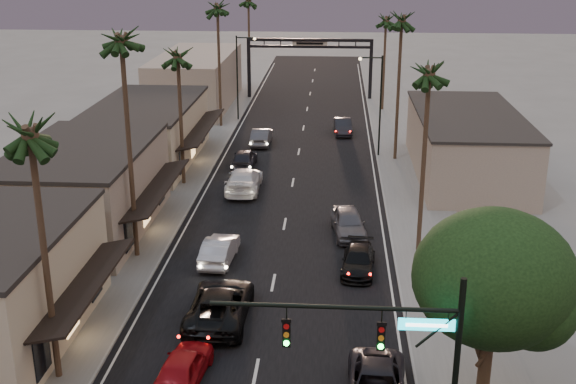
# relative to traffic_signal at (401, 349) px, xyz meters

# --- Properties ---
(ground) EXTENTS (200.00, 200.00, 0.00)m
(ground) POSITION_rel_traffic_signal_xyz_m (-5.69, 36.00, -5.08)
(ground) COLOR slate
(ground) RESTS_ON ground
(road) EXTENTS (14.00, 120.00, 0.02)m
(road) POSITION_rel_traffic_signal_xyz_m (-5.69, 41.00, -5.08)
(road) COLOR black
(road) RESTS_ON ground
(sidewalk_left) EXTENTS (5.00, 92.00, 0.12)m
(sidewalk_left) POSITION_rel_traffic_signal_xyz_m (-15.19, 48.00, -5.02)
(sidewalk_left) COLOR slate
(sidewalk_left) RESTS_ON ground
(sidewalk_right) EXTENTS (5.00, 92.00, 0.12)m
(sidewalk_right) POSITION_rel_traffic_signal_xyz_m (3.81, 48.00, -5.02)
(sidewalk_right) COLOR slate
(sidewalk_right) RESTS_ON ground
(storefront_mid) EXTENTS (8.00, 14.00, 5.50)m
(storefront_mid) POSITION_rel_traffic_signal_xyz_m (-18.69, 22.00, -2.33)
(storefront_mid) COLOR gray
(storefront_mid) RESTS_ON ground
(storefront_far) EXTENTS (8.00, 16.00, 5.00)m
(storefront_far) POSITION_rel_traffic_signal_xyz_m (-18.69, 38.00, -2.58)
(storefront_far) COLOR beige
(storefront_far) RESTS_ON ground
(storefront_dist) EXTENTS (8.00, 20.00, 6.00)m
(storefront_dist) POSITION_rel_traffic_signal_xyz_m (-18.69, 61.00, -2.08)
(storefront_dist) COLOR gray
(storefront_dist) RESTS_ON ground
(building_right) EXTENTS (8.00, 18.00, 5.00)m
(building_right) POSITION_rel_traffic_signal_xyz_m (8.31, 36.00, -2.58)
(building_right) COLOR gray
(building_right) RESTS_ON ground
(traffic_signal) EXTENTS (8.51, 0.22, 7.80)m
(traffic_signal) POSITION_rel_traffic_signal_xyz_m (0.00, 0.00, 0.00)
(traffic_signal) COLOR black
(traffic_signal) RESTS_ON ground
(corner_tree) EXTENTS (6.20, 6.20, 8.80)m
(corner_tree) POSITION_rel_traffic_signal_xyz_m (3.79, 3.45, 0.90)
(corner_tree) COLOR #38281C
(corner_tree) RESTS_ON ground
(arch) EXTENTS (15.20, 0.40, 7.27)m
(arch) POSITION_rel_traffic_signal_xyz_m (-5.69, 66.00, 0.45)
(arch) COLOR black
(arch) RESTS_ON ground
(streetlight_right) EXTENTS (2.13, 0.30, 9.00)m
(streetlight_right) POSITION_rel_traffic_signal_xyz_m (1.23, 41.00, 0.25)
(streetlight_right) COLOR black
(streetlight_right) RESTS_ON ground
(streetlight_left) EXTENTS (2.13, 0.30, 9.00)m
(streetlight_left) POSITION_rel_traffic_signal_xyz_m (-12.61, 54.00, 0.25)
(streetlight_left) COLOR black
(streetlight_left) RESTS_ON ground
(palm_la) EXTENTS (3.20, 3.20, 13.20)m
(palm_la) POSITION_rel_traffic_signal_xyz_m (-14.29, 5.00, 6.36)
(palm_la) COLOR #38281C
(palm_la) RESTS_ON ground
(palm_lb) EXTENTS (3.20, 3.20, 15.20)m
(palm_lb) POSITION_rel_traffic_signal_xyz_m (-14.29, 18.00, 8.30)
(palm_lb) COLOR #38281C
(palm_lb) RESTS_ON ground
(palm_lc) EXTENTS (3.20, 3.20, 12.20)m
(palm_lc) POSITION_rel_traffic_signal_xyz_m (-14.29, 32.00, 5.39)
(palm_lc) COLOR #38281C
(palm_lc) RESTS_ON ground
(palm_ld) EXTENTS (3.20, 3.20, 14.20)m
(palm_ld) POSITION_rel_traffic_signal_xyz_m (-14.29, 51.00, 7.33)
(palm_ld) COLOR #38281C
(palm_ld) RESTS_ON ground
(palm_ra) EXTENTS (3.20, 3.20, 13.20)m
(palm_ra) POSITION_rel_traffic_signal_xyz_m (2.91, 20.00, 6.36)
(palm_ra) COLOR #38281C
(palm_ra) RESTS_ON ground
(palm_rb) EXTENTS (3.20, 3.20, 14.20)m
(palm_rb) POSITION_rel_traffic_signal_xyz_m (2.91, 40.00, 7.33)
(palm_rb) COLOR #38281C
(palm_rb) RESTS_ON ground
(palm_rc) EXTENTS (3.20, 3.20, 12.20)m
(palm_rc) POSITION_rel_traffic_signal_xyz_m (2.91, 60.00, 5.39)
(palm_rc) COLOR #38281C
(palm_rc) RESTS_ON ground
(oncoming_red) EXTENTS (2.25, 4.59, 1.51)m
(oncoming_red) POSITION_rel_traffic_signal_xyz_m (-8.74, 5.12, -4.33)
(oncoming_red) COLOR maroon
(oncoming_red) RESTS_ON ground
(oncoming_pickup) EXTENTS (3.02, 6.38, 1.76)m
(oncoming_pickup) POSITION_rel_traffic_signal_xyz_m (-8.01, 10.62, -4.20)
(oncoming_pickup) COLOR black
(oncoming_pickup) RESTS_ON ground
(oncoming_silver) EXTENTS (1.92, 4.78, 1.55)m
(oncoming_silver) POSITION_rel_traffic_signal_xyz_m (-9.15, 17.67, -4.31)
(oncoming_silver) COLOR #A9A9AE
(oncoming_silver) RESTS_ON ground
(oncoming_white) EXTENTS (2.52, 6.15, 1.78)m
(oncoming_white) POSITION_rel_traffic_signal_xyz_m (-9.31, 30.70, -4.19)
(oncoming_white) COLOR silver
(oncoming_white) RESTS_ON ground
(oncoming_dgrey) EXTENTS (1.97, 4.63, 1.56)m
(oncoming_dgrey) POSITION_rel_traffic_signal_xyz_m (-10.07, 36.95, -4.30)
(oncoming_dgrey) COLOR black
(oncoming_dgrey) RESTS_ON ground
(oncoming_grey_far) EXTENTS (1.71, 4.80, 1.58)m
(oncoming_grey_far) POSITION_rel_traffic_signal_xyz_m (-9.36, 44.25, -4.29)
(oncoming_grey_far) COLOR #414146
(oncoming_grey_far) RESTS_ON ground
(curbside_black) EXTENTS (2.22, 4.70, 1.32)m
(curbside_black) POSITION_rel_traffic_signal_xyz_m (-0.88, 16.88, -4.42)
(curbside_black) COLOR black
(curbside_black) RESTS_ON ground
(curbside_grey) EXTENTS (2.60, 5.16, 1.69)m
(curbside_grey) POSITION_rel_traffic_signal_xyz_m (-1.40, 22.38, -4.24)
(curbside_grey) COLOR #535358
(curbside_grey) RESTS_ON ground
(curbside_far) EXTENTS (1.92, 4.71, 1.52)m
(curbside_far) POSITION_rel_traffic_signal_xyz_m (-1.65, 48.81, -4.32)
(curbside_far) COLOR black
(curbside_far) RESTS_ON ground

